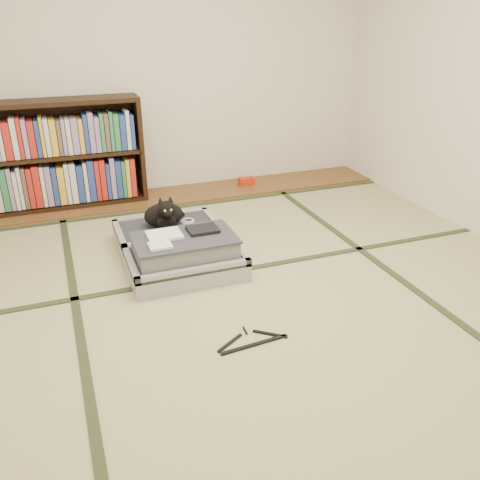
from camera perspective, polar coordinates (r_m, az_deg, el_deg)
name	(u,v)px	position (r m, az deg, el deg)	size (l,w,h in m)	color
floor	(253,302)	(3.07, 1.43, -6.94)	(4.50, 4.50, 0.00)	tan
wood_strip	(173,195)	(4.81, -7.52, 4.99)	(4.00, 0.50, 0.02)	brown
red_item	(246,181)	(5.03, 0.71, 6.62)	(0.15, 0.09, 0.07)	red
room_shell	(256,41)	(2.62, 1.79, 21.44)	(4.50, 4.50, 4.50)	white
tatami_borders	(226,266)	(3.47, -1.61, -2.88)	(4.00, 4.50, 0.01)	#2D381E
bookcase	(65,156)	(4.64, -19.01, 8.86)	(1.31, 0.30, 0.92)	black
suitcase	(178,248)	(3.52, -6.99, -0.88)	(0.74, 0.99, 0.29)	#A4A3A8
cat	(165,215)	(3.72, -8.47, 2.82)	(0.33, 0.33, 0.27)	black
cable_coil	(188,221)	(3.82, -5.88, 2.14)	(0.10, 0.10, 0.02)	white
hanger	(252,341)	(2.73, 1.37, -11.28)	(0.40, 0.19, 0.01)	black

